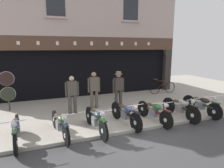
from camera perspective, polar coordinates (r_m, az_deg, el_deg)
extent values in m
cube|color=#A29A8E|center=(10.90, -5.89, -3.93)|extent=(22.61, 10.00, 0.08)
cube|color=#A29F92|center=(6.52, 5.58, -14.05)|extent=(22.61, 0.16, 0.18)
cube|color=black|center=(12.86, -8.64, 4.37)|extent=(9.76, 4.00, 2.60)
cube|color=#332D28|center=(13.02, 16.00, 4.15)|extent=(0.44, 0.36, 2.60)
cube|color=#23282D|center=(11.15, -6.76, 4.08)|extent=(9.34, 0.03, 2.18)
cube|color=#513729|center=(10.65, -6.38, 11.96)|extent=(10.61, 0.24, 0.70)
cube|color=silver|center=(10.23, -26.25, 10.96)|extent=(0.14, 0.03, 0.17)
cube|color=silver|center=(10.19, -21.24, 11.34)|extent=(0.14, 0.03, 0.18)
cube|color=silver|center=(10.22, -16.04, 11.65)|extent=(0.14, 0.03, 0.19)
cube|color=silver|center=(10.34, -11.02, 11.86)|extent=(0.14, 0.03, 0.19)
cube|color=silver|center=(10.53, -6.12, 11.98)|extent=(0.14, 0.03, 0.20)
cube|color=silver|center=(10.78, -1.54, 12.01)|extent=(0.14, 0.03, 0.20)
cube|color=silver|center=(11.11, 2.95, 11.97)|extent=(0.14, 0.03, 0.21)
cube|color=silver|center=(11.49, 7.08, 11.87)|extent=(0.14, 0.03, 0.19)
cube|color=silver|center=(11.92, 10.89, 11.73)|extent=(0.14, 0.03, 0.18)
cube|color=#BAA19A|center=(10.94, -6.73, 22.19)|extent=(10.61, 0.40, 3.19)
cube|color=#23282D|center=(10.45, -16.53, 22.37)|extent=(0.90, 0.02, 1.30)
cube|color=#BAA19A|center=(10.29, -16.29, 18.60)|extent=(1.10, 0.12, 0.10)
cube|color=#23282D|center=(11.53, 5.67, 21.63)|extent=(0.90, 0.02, 1.30)
cube|color=#BAA19A|center=(11.39, 5.69, 18.19)|extent=(1.10, 0.12, 0.10)
cylinder|color=black|center=(5.71, -26.92, -15.60)|extent=(0.11, 0.64, 0.64)
cylinder|color=silver|center=(5.71, -26.92, -15.60)|extent=(0.11, 0.15, 0.14)
cylinder|color=black|center=(6.96, -26.44, -10.74)|extent=(0.12, 0.65, 0.64)
cylinder|color=silver|center=(6.96, -26.44, -10.74)|extent=(0.12, 0.15, 0.14)
cube|color=#1A371E|center=(6.28, -26.75, -11.93)|extent=(0.14, 1.25, 0.07)
cube|color=slate|center=(6.31, -26.69, -12.52)|extent=(0.22, 0.33, 0.26)
ellipsoid|color=navy|center=(6.06, -26.98, -10.76)|extent=(0.25, 0.47, 0.20)
ellipsoid|color=#38281E|center=(6.45, -26.80, -9.63)|extent=(0.22, 0.31, 0.10)
cube|color=#1A371E|center=(5.57, -27.24, -12.45)|extent=(0.12, 0.37, 0.04)
sphere|color=silver|center=(5.57, -27.35, -10.70)|extent=(0.15, 0.15, 0.15)
cylinder|color=silver|center=(5.54, -27.43, -9.93)|extent=(0.62, 0.06, 0.02)
cylinder|color=silver|center=(5.63, -27.17, -12.77)|extent=(0.05, 0.28, 0.60)
cylinder|color=black|center=(5.73, -13.54, -14.73)|extent=(0.16, 0.62, 0.61)
cylinder|color=silver|center=(5.73, -13.54, -14.73)|extent=(0.12, 0.15, 0.13)
cylinder|color=black|center=(6.98, -16.69, -10.08)|extent=(0.17, 0.62, 0.61)
cylinder|color=silver|center=(6.98, -16.69, -10.08)|extent=(0.13, 0.15, 0.13)
cube|color=black|center=(6.30, -15.34, -11.17)|extent=(0.26, 1.28, 0.07)
cube|color=slate|center=(6.33, -15.31, -11.76)|extent=(0.24, 0.35, 0.26)
ellipsoid|color=#334729|center=(6.08, -15.05, -9.98)|extent=(0.28, 0.49, 0.20)
ellipsoid|color=#38281E|center=(6.47, -15.96, -8.91)|extent=(0.24, 0.33, 0.10)
cube|color=black|center=(5.59, -13.69, -11.72)|extent=(0.15, 0.37, 0.04)
sphere|color=silver|center=(5.58, -13.94, -9.85)|extent=(0.15, 0.15, 0.15)
cylinder|color=silver|center=(5.56, -13.98, -9.08)|extent=(0.62, 0.11, 0.02)
cylinder|color=silver|center=(5.64, -13.79, -11.91)|extent=(0.07, 0.23, 0.62)
cylinder|color=black|center=(5.83, -2.56, -13.80)|extent=(0.11, 0.64, 0.64)
cylinder|color=silver|center=(5.83, -2.56, -13.80)|extent=(0.11, 0.15, 0.14)
cylinder|color=black|center=(7.06, -6.80, -9.33)|extent=(0.12, 0.64, 0.64)
cylinder|color=silver|center=(7.06, -6.80, -9.33)|extent=(0.12, 0.15, 0.14)
cube|color=#193A1E|center=(6.39, -4.92, -10.36)|extent=(0.15, 1.29, 0.07)
cube|color=slate|center=(6.42, -4.91, -10.94)|extent=(0.22, 0.33, 0.26)
ellipsoid|color=#1D2829|center=(6.17, -4.43, -9.16)|extent=(0.25, 0.47, 0.20)
ellipsoid|color=#38281E|center=(6.55, -5.68, -8.15)|extent=(0.22, 0.31, 0.10)
cube|color=#193A1E|center=(5.70, -2.59, -10.70)|extent=(0.12, 0.37, 0.04)
sphere|color=silver|center=(5.69, -2.83, -8.99)|extent=(0.15, 0.15, 0.15)
cylinder|color=silver|center=(5.66, -2.84, -8.23)|extent=(0.62, 0.06, 0.02)
cylinder|color=silver|center=(5.75, -2.74, -11.02)|extent=(0.05, 0.25, 0.62)
cylinder|color=black|center=(6.40, 7.21, -11.40)|extent=(0.14, 0.67, 0.67)
cylinder|color=silver|center=(6.40, 7.21, -11.40)|extent=(0.11, 0.16, 0.15)
cylinder|color=black|center=(7.51, 1.26, -7.85)|extent=(0.15, 0.67, 0.67)
cylinder|color=silver|center=(7.51, 1.26, -7.85)|extent=(0.12, 0.16, 0.15)
cube|color=black|center=(6.90, 3.99, -8.56)|extent=(0.20, 1.28, 0.07)
cube|color=slate|center=(6.93, 3.98, -9.11)|extent=(0.23, 0.34, 0.26)
ellipsoid|color=navy|center=(6.70, 4.75, -7.37)|extent=(0.27, 0.48, 0.20)
ellipsoid|color=#38281E|center=(7.05, 2.97, -6.58)|extent=(0.23, 0.32, 0.10)
cube|color=black|center=(6.27, 7.29, -8.41)|extent=(0.14, 0.37, 0.04)
sphere|color=silver|center=(6.27, 7.01, -6.99)|extent=(0.15, 0.15, 0.15)
cylinder|color=silver|center=(6.25, 7.03, -6.30)|extent=(0.62, 0.09, 0.02)
cylinder|color=silver|center=(6.32, 7.07, -8.85)|extent=(0.07, 0.29, 0.60)
cylinder|color=black|center=(6.87, 15.88, -10.29)|extent=(0.13, 0.64, 0.64)
cylinder|color=silver|center=(6.87, 15.88, -10.29)|extent=(0.11, 0.15, 0.14)
cylinder|color=black|center=(7.85, 9.25, -7.30)|extent=(0.14, 0.64, 0.64)
cylinder|color=silver|center=(7.85, 9.25, -7.30)|extent=(0.12, 0.15, 0.14)
cube|color=#531D18|center=(7.30, 12.37, -7.82)|extent=(0.20, 1.24, 0.07)
cube|color=slate|center=(7.33, 12.35, -8.34)|extent=(0.23, 0.34, 0.26)
ellipsoid|color=#264C28|center=(7.12, 13.25, -6.65)|extent=(0.27, 0.48, 0.20)
ellipsoid|color=#38281E|center=(7.43, 11.26, -5.99)|extent=(0.23, 0.32, 0.10)
cube|color=#531D18|center=(6.76, 16.04, -7.61)|extent=(0.14, 0.37, 0.04)
sphere|color=silver|center=(6.75, 15.77, -6.17)|extent=(0.15, 0.15, 0.15)
cylinder|color=silver|center=(6.73, 15.80, -5.52)|extent=(0.62, 0.09, 0.02)
cylinder|color=silver|center=(6.80, 15.79, -7.91)|extent=(0.06, 0.27, 0.61)
cylinder|color=black|center=(7.58, 23.08, -8.59)|extent=(0.12, 0.67, 0.67)
cylinder|color=silver|center=(7.58, 23.08, -8.59)|extent=(0.11, 0.15, 0.15)
cylinder|color=black|center=(8.46, 16.55, -6.14)|extent=(0.13, 0.67, 0.67)
cylinder|color=silver|center=(8.46, 16.55, -6.14)|extent=(0.12, 0.15, 0.15)
cube|color=black|center=(7.97, 19.69, -6.49)|extent=(0.15, 1.20, 0.07)
cube|color=slate|center=(7.99, 19.65, -6.97)|extent=(0.22, 0.33, 0.26)
ellipsoid|color=gray|center=(7.81, 20.58, -5.38)|extent=(0.25, 0.47, 0.20)
ellipsoid|color=#38281E|center=(8.08, 18.61, -4.85)|extent=(0.22, 0.31, 0.10)
cube|color=black|center=(7.48, 23.29, -6.03)|extent=(0.12, 0.37, 0.04)
sphere|color=silver|center=(7.48, 23.04, -4.85)|extent=(0.15, 0.15, 0.15)
cylinder|color=silver|center=(7.46, 23.08, -4.25)|extent=(0.62, 0.07, 0.02)
cylinder|color=silver|center=(7.52, 23.03, -6.42)|extent=(0.05, 0.26, 0.61)
cylinder|color=black|center=(8.35, 28.35, -7.28)|extent=(0.09, 0.67, 0.66)
cylinder|color=silver|center=(8.35, 28.35, -7.28)|extent=(0.11, 0.15, 0.15)
cylinder|color=black|center=(9.18, 21.98, -5.16)|extent=(0.10, 0.67, 0.66)
cylinder|color=silver|center=(9.18, 21.98, -5.16)|extent=(0.12, 0.15, 0.15)
cube|color=#203521|center=(8.72, 25.07, -5.43)|extent=(0.12, 1.21, 0.07)
cube|color=slate|center=(8.74, 25.03, -5.87)|extent=(0.21, 0.33, 0.26)
ellipsoid|color=#282220|center=(8.57, 25.96, -4.39)|extent=(0.24, 0.47, 0.20)
ellipsoid|color=#38281E|center=(8.83, 24.03, -3.94)|extent=(0.21, 0.31, 0.10)
cube|color=#203521|center=(8.25, 28.57, -4.96)|extent=(0.11, 0.36, 0.04)
sphere|color=silver|center=(8.25, 28.34, -3.87)|extent=(0.15, 0.15, 0.15)
cylinder|color=silver|center=(8.24, 28.40, -3.33)|extent=(0.62, 0.05, 0.02)
cylinder|color=silver|center=(8.29, 28.32, -5.31)|extent=(0.05, 0.24, 0.62)
cylinder|color=#47423D|center=(8.22, -10.95, -5.84)|extent=(0.15, 0.15, 0.82)
cylinder|color=#47423D|center=(8.19, -12.48, -5.96)|extent=(0.15, 0.15, 0.82)
cube|color=#47423D|center=(8.04, -11.90, -1.24)|extent=(0.38, 0.23, 0.59)
cube|color=white|center=(8.13, -12.03, -0.59)|extent=(0.14, 0.02, 0.33)
cube|color=black|center=(8.15, -12.04, -0.66)|extent=(0.05, 0.01, 0.31)
cylinder|color=#47423D|center=(8.08, -10.24, -1.39)|extent=(0.09, 0.09, 0.58)
cylinder|color=#47423D|center=(8.02, -13.56, -1.61)|extent=(0.09, 0.09, 0.58)
sphere|color=tan|center=(7.96, -12.02, 1.61)|extent=(0.20, 0.20, 0.20)
cylinder|color=brown|center=(8.78, -4.65, -4.47)|extent=(0.15, 0.15, 0.85)
cylinder|color=brown|center=(8.74, -6.06, -4.57)|extent=(0.15, 0.15, 0.85)
cube|color=brown|center=(8.60, -5.43, 0.05)|extent=(0.39, 0.24, 0.62)
cube|color=silver|center=(8.70, -5.60, 0.67)|extent=(0.14, 0.03, 0.35)
cube|color=brown|center=(8.71, -5.62, 0.60)|extent=(0.05, 0.01, 0.32)
cylinder|color=brown|center=(8.66, -3.91, -0.22)|extent=(0.09, 0.09, 0.65)
cylinder|color=brown|center=(8.56, -6.96, -0.41)|extent=(0.09, 0.09, 0.65)
sphere|color=#9E7A5B|center=(8.53, -5.49, 2.85)|extent=(0.21, 0.21, 0.21)
cylinder|color=#38332D|center=(8.92, 2.56, -4.26)|extent=(0.15, 0.15, 0.83)
cylinder|color=#38332D|center=(8.83, 1.25, -4.40)|extent=(0.15, 0.15, 0.83)
cube|color=#38332D|center=(8.72, 1.94, 0.00)|extent=(0.39, 0.23, 0.57)
cube|color=white|center=(8.81, 1.64, 0.57)|extent=(0.14, 0.02, 0.32)
cube|color=maroon|center=(8.82, 1.60, 0.51)|extent=(0.05, 0.01, 0.30)
cylinder|color=#38332D|center=(8.83, 3.33, -0.38)|extent=(0.09, 0.09, 0.65)
cylinder|color=#38332D|center=(8.64, 0.51, -0.61)|extent=(0.09, 0.09, 0.65)
sphere|color=#9E7A5B|center=(8.65, 1.96, 2.62)|extent=(0.21, 0.21, 0.21)
cylinder|color=#7F705B|center=(8.64, 1.96, 3.01)|extent=(0.36, 0.36, 0.01)
cylinder|color=#7F705B|center=(8.63, 1.96, 3.40)|extent=(0.23, 0.23, 0.12)
cylinder|color=#232328|center=(9.43, -28.70, -2.03)|extent=(0.06, 0.06, 1.71)
cylinder|color=black|center=(9.31, -29.05, 1.39)|extent=(0.60, 0.03, 0.60)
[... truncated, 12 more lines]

